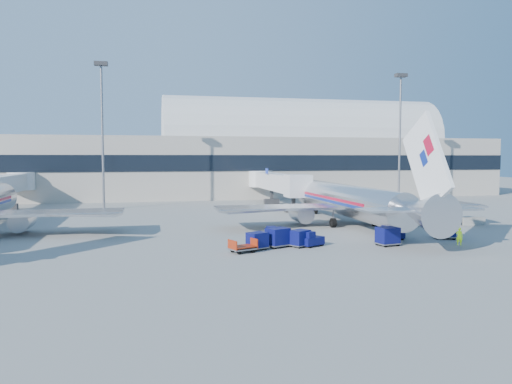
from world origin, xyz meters
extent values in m
plane|color=gray|center=(0.00, 0.00, 0.00)|extent=(260.00, 260.00, 0.00)
cube|color=#B2AA9E|center=(-25.00, 56.00, 6.00)|extent=(170.00, 28.00, 12.00)
cube|color=black|center=(-25.00, 42.05, 7.00)|extent=(170.00, 0.40, 3.00)
cylinder|color=silver|center=(20.00, 56.00, 12.00)|extent=(60.00, 18.00, 18.00)
cylinder|color=silver|center=(10.00, 6.00, 2.90)|extent=(3.80, 28.00, 3.80)
sphere|color=silver|center=(10.00, 20.00, 2.90)|extent=(3.72, 3.72, 3.72)
cone|color=silver|center=(10.00, -11.00, 3.30)|extent=(3.80, 6.00, 3.80)
cube|color=#AD0D2A|center=(10.00, 7.00, 3.15)|extent=(3.85, 20.16, 0.32)
cube|color=navy|center=(10.00, 7.00, 2.78)|extent=(3.85, 20.16, 0.32)
cube|color=white|center=(10.00, -11.50, 7.70)|extent=(0.35, 7.79, 8.74)
cube|color=silver|center=(10.00, -10.50, 3.50)|extent=(11.00, 3.00, 0.18)
cube|color=silver|center=(10.00, 5.00, 2.30)|extent=(32.00, 5.00, 0.28)
cylinder|color=#B7B7BC|center=(4.50, 6.50, 1.35)|extent=(2.10, 3.80, 2.10)
cylinder|color=#B7B7BC|center=(15.50, 6.50, 1.35)|extent=(2.10, 3.80, 2.10)
cylinder|color=black|center=(10.00, 17.00, 0.45)|extent=(0.40, 0.90, 0.90)
sphere|color=silver|center=(-32.00, 20.00, 2.90)|extent=(3.72, 3.72, 3.72)
cylinder|color=#B7B7BC|center=(-26.50, 6.50, 1.35)|extent=(2.10, 3.80, 2.10)
cube|color=silver|center=(7.60, 30.00, 4.00)|extent=(2.70, 24.00, 2.70)
cube|color=silver|center=(7.60, 17.80, 4.00)|extent=(3.40, 3.20, 3.20)
cylinder|color=silver|center=(7.60, 41.50, 4.00)|extent=(4.40, 4.40, 3.00)
cube|color=#2D2D30|center=(7.60, 20.00, 1.80)|extent=(0.50, 0.50, 3.00)
cube|color=#2D2D30|center=(7.60, 20.00, 0.45)|extent=(2.60, 1.00, 0.90)
cube|color=#2D2D30|center=(7.60, 33.00, 1.80)|extent=(0.50, 0.50, 3.00)
cube|color=#2D2D30|center=(7.60, 33.00, 0.45)|extent=(2.60, 1.00, 0.90)
cube|color=navy|center=(6.00, 30.00, 5.80)|extent=(0.12, 1.40, 0.90)
cube|color=silver|center=(-34.40, 30.00, 4.00)|extent=(2.70, 24.00, 2.70)
cylinder|color=silver|center=(-34.40, 41.50, 4.00)|extent=(4.40, 4.40, 3.00)
cube|color=#2D2D30|center=(-34.40, 33.00, 1.80)|extent=(0.50, 0.50, 3.00)
cube|color=#2D2D30|center=(-34.40, 33.00, 0.45)|extent=(2.60, 1.00, 0.90)
cylinder|color=slate|center=(-20.00, 30.00, 11.00)|extent=(0.36, 0.36, 22.00)
cube|color=#2D2D30|center=(-20.00, 30.00, 22.30)|extent=(2.00, 1.20, 0.60)
cylinder|color=slate|center=(30.00, 30.00, 11.00)|extent=(0.36, 0.36, 22.00)
cube|color=#2D2D30|center=(30.00, 30.00, 22.30)|extent=(2.00, 1.20, 0.60)
cube|color=#9E9E96|center=(18.00, 2.00, 0.45)|extent=(3.00, 0.55, 0.90)
cube|color=#9E9E96|center=(21.30, 2.00, 0.45)|extent=(3.00, 0.55, 0.90)
cube|color=#9E9E96|center=(24.60, 2.00, 0.45)|extent=(3.00, 0.55, 0.90)
cube|color=#0A0D4B|center=(1.06, -7.58, 0.52)|extent=(2.44, 1.98, 0.71)
cube|color=#0A0D4B|center=(0.64, -7.80, 1.09)|extent=(1.20, 1.24, 0.66)
cylinder|color=black|center=(1.54, -6.85, 0.27)|extent=(0.57, 0.43, 0.53)
cube|color=#0A0D4B|center=(10.08, -5.43, 0.60)|extent=(2.80, 2.21, 0.82)
cube|color=#0A0D4B|center=(9.59, -5.19, 1.25)|extent=(1.35, 1.40, 0.76)
cylinder|color=black|center=(11.08, -5.36, 0.30)|extent=(0.65, 0.48, 0.61)
cube|color=#0A0D4B|center=(-1.68, -3.18, 0.51)|extent=(1.61, 2.35, 0.70)
cube|color=#0A0D4B|center=(-1.81, -3.62, 1.07)|extent=(1.12, 1.06, 0.65)
cylinder|color=black|center=(-1.88, -2.35, 0.26)|extent=(0.34, 0.56, 0.52)
cube|color=#0A0D4B|center=(-0.12, -7.57, 0.87)|extent=(2.08, 1.96, 1.33)
cube|color=slate|center=(-0.12, -7.57, 0.20)|extent=(2.18, 2.05, 0.09)
cylinder|color=black|center=(0.16, -6.80, 0.18)|extent=(0.39, 0.32, 0.37)
cube|color=#0A0D4B|center=(-2.11, -7.27, 0.98)|extent=(2.31, 2.11, 1.50)
cube|color=slate|center=(-2.11, -7.27, 0.23)|extent=(2.42, 2.20, 0.10)
cylinder|color=black|center=(-1.70, -6.45, 0.21)|extent=(0.45, 0.33, 0.41)
cube|color=#0A0D4B|center=(-4.16, -8.02, 0.86)|extent=(2.03, 1.87, 1.32)
cube|color=slate|center=(-4.16, -8.02, 0.20)|extent=(2.13, 1.95, 0.09)
cylinder|color=black|center=(-3.81, -7.28, 0.18)|extent=(0.39, 0.29, 0.36)
cube|color=#0A0D4B|center=(7.92, -8.72, 0.97)|extent=(2.08, 1.76, 1.47)
cube|color=slate|center=(7.92, -8.72, 0.22)|extent=(2.19, 1.83, 0.10)
cylinder|color=black|center=(8.50, -8.03, 0.20)|extent=(0.43, 0.24, 0.41)
cube|color=#0A0D4B|center=(15.37, -6.29, 1.05)|extent=(2.48, 2.30, 1.61)
cube|color=slate|center=(15.37, -6.29, 0.24)|extent=(2.61, 2.40, 0.11)
cylinder|color=black|center=(16.34, -6.11, 0.22)|extent=(0.47, 0.36, 0.44)
cube|color=slate|center=(-5.66, -9.12, 0.34)|extent=(2.52, 2.12, 0.12)
cube|color=maroon|center=(-5.66, -9.12, 0.54)|extent=(2.54, 2.17, 0.08)
cylinder|color=black|center=(-5.21, -8.38, 0.19)|extent=(0.42, 0.28, 0.39)
imported|color=#A4FE1A|center=(14.53, -9.85, 0.82)|extent=(0.70, 0.70, 1.64)
camera|label=1|loc=(-13.65, -50.21, 8.10)|focal=35.00mm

